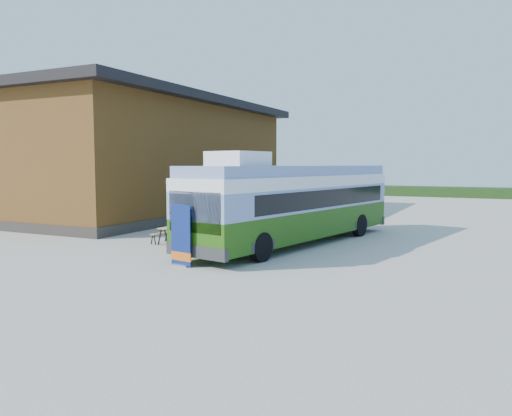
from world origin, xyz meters
The scene contains 10 objects.
ground centered at (0.00, 0.00, 0.00)m, with size 100.00×100.00×0.00m, color #BCB7AD.
barn centered at (-10.50, 10.00, 3.59)m, with size 9.60×21.20×7.50m.
hedge centered at (8.00, 38.00, 0.50)m, with size 40.00×3.00×1.00m, color #264419.
bus centered at (1.93, 2.71, 1.81)m, with size 4.96×12.57×3.78m.
awning centered at (-0.10, 2.42, 2.76)m, with size 3.36×4.60×0.52m.
banner centered at (0.26, -3.28, 0.83)m, with size 0.88×0.30×2.04m.
picnic_table centered at (-2.79, 0.36, 0.53)m, with size 1.29×1.16×0.71m.
person_a centered at (-0.12, 8.31, 0.90)m, with size 0.65×0.43×1.79m, color #999999.
person_b centered at (0.76, 4.87, 0.77)m, with size 0.75×0.59×1.55m, color #999999.
slurry_tanker centered at (-5.70, 20.35, 1.15)m, with size 2.70×5.19×1.99m.
Camera 1 is at (9.50, -16.69, 3.33)m, focal length 35.00 mm.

